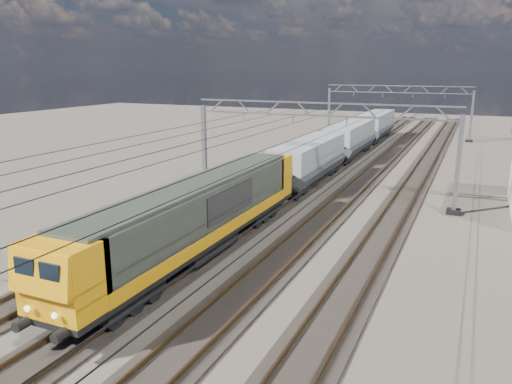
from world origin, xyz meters
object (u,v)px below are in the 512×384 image
at_px(locomotive, 199,214).
at_px(hopper_wagon_third, 376,124).
at_px(catenary_gantry_far, 397,109).
at_px(catenary_gantry_mid, 318,147).
at_px(hopper_wagon_lead, 309,159).
at_px(hopper_wagon_mid, 350,137).

distance_m(locomotive, hopper_wagon_third, 46.10).
height_order(catenary_gantry_far, locomotive, catenary_gantry_far).
bearing_deg(catenary_gantry_mid, hopper_wagon_lead, 116.46).
bearing_deg(catenary_gantry_mid, hopper_wagon_third, 93.53).
height_order(catenary_gantry_mid, catenary_gantry_far, same).
bearing_deg(catenary_gantry_mid, locomotive, -98.32).
relative_size(hopper_wagon_lead, hopper_wagon_third, 1.00).
bearing_deg(catenary_gantry_mid, catenary_gantry_far, 90.00).
distance_m(catenary_gantry_mid, hopper_wagon_lead, 4.79).
distance_m(catenary_gantry_far, locomotive, 49.74).
bearing_deg(hopper_wagon_lead, catenary_gantry_mid, -63.54).
height_order(catenary_gantry_mid, hopper_wagon_third, catenary_gantry_mid).
relative_size(catenary_gantry_far, hopper_wagon_mid, 1.53).
xyz_separation_m(locomotive, hopper_wagon_lead, (-0.00, 17.70, -0.09)).
xyz_separation_m(hopper_wagon_lead, hopper_wagon_mid, (0.00, 14.20, 0.00)).
distance_m(hopper_wagon_mid, hopper_wagon_third, 14.20).
relative_size(hopper_wagon_mid, hopper_wagon_third, 1.00).
height_order(hopper_wagon_mid, hopper_wagon_third, same).
xyz_separation_m(catenary_gantry_far, hopper_wagon_mid, (-2.00, -17.78, -1.67)).
xyz_separation_m(catenary_gantry_mid, hopper_wagon_mid, (-2.00, 18.22, -1.67)).
bearing_deg(hopper_wagon_mid, catenary_gantry_mid, -83.73).
distance_m(catenary_gantry_far, hopper_wagon_third, 4.43).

